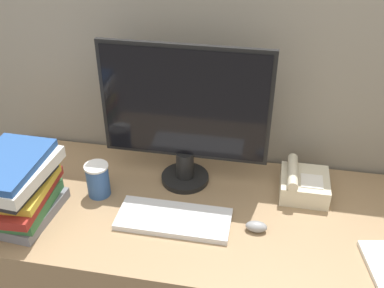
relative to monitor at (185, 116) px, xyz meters
name	(u,v)px	position (x,y,z in m)	size (l,w,h in m)	color
cubicle_panel_rear	(219,152)	(0.10, 0.21, -0.27)	(2.04, 0.04, 1.45)	gray
desk	(203,282)	(0.10, -0.16, -0.64)	(1.64, 0.65, 0.73)	#937551
monitor	(185,116)	(0.00, 0.00, 0.00)	(0.58, 0.18, 0.53)	black
keyboard	(174,219)	(0.01, -0.23, -0.26)	(0.37, 0.16, 0.02)	silver
mouse	(256,227)	(0.28, -0.22, -0.26)	(0.07, 0.04, 0.04)	gray
coffee_cup	(98,180)	(-0.28, -0.14, -0.21)	(0.08, 0.08, 0.12)	#335999
book_stack	(15,187)	(-0.50, -0.29, -0.15)	(0.25, 0.31, 0.23)	slate
desk_telephone	(303,184)	(0.43, 0.00, -0.23)	(0.17, 0.18, 0.11)	beige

